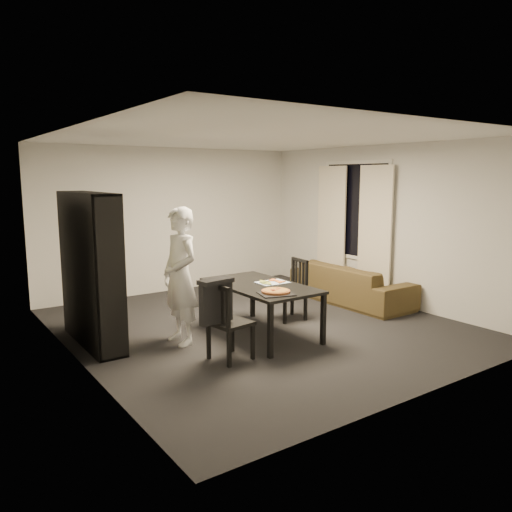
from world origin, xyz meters
TOP-DOWN VIEW (x-y plane):
  - room at (0.00, 0.00)m, footprint 5.01×5.51m
  - window_pane at (2.48, 0.60)m, footprint 0.02×1.40m
  - window_frame at (2.48, 0.60)m, footprint 0.03×1.52m
  - curtain_left at (2.40, 0.08)m, footprint 0.03×0.70m
  - curtain_right at (2.40, 1.12)m, footprint 0.03×0.70m
  - bookshelf at (-2.16, 0.60)m, footprint 0.35×1.50m
  - dining_table at (-0.23, -0.33)m, footprint 0.91×1.64m
  - chair_left at (-1.12, -0.88)m, footprint 0.48×0.48m
  - chair_right at (0.62, 0.01)m, footprint 0.46×0.46m
  - draped_jacket at (-1.24, -0.90)m, footprint 0.43×0.24m
  - person at (-1.24, -0.02)m, footprint 0.45×0.65m
  - baking_tray at (-0.40, -0.90)m, footprint 0.47×0.42m
  - pepperoni_pizza at (-0.37, -0.85)m, footprint 0.35×0.35m
  - kitchen_towel at (-0.04, -0.35)m, footprint 0.41×0.32m
  - pizza_slices at (-0.07, -0.34)m, footprint 0.44×0.40m
  - sofa at (2.03, 0.23)m, footprint 0.85×2.19m

SIDE VIEW (x-z plane):
  - sofa at x=2.03m, z-range 0.00..0.64m
  - chair_right at x=0.62m, z-range 0.06..0.96m
  - chair_left at x=-1.12m, z-range 0.06..0.97m
  - dining_table at x=-0.23m, z-range 0.28..0.97m
  - kitchen_towel at x=-0.04m, z-range 0.69..0.69m
  - baking_tray at x=-0.40m, z-range 0.69..0.70m
  - pizza_slices at x=-0.07m, z-range 0.69..0.71m
  - pepperoni_pizza at x=-0.37m, z-range 0.70..0.73m
  - draped_jacket at x=-1.24m, z-range 0.50..1.00m
  - person at x=-1.24m, z-range 0.00..1.72m
  - bookshelf at x=-2.16m, z-range 0.00..1.90m
  - curtain_left at x=2.40m, z-range 0.02..2.27m
  - curtain_right at x=2.40m, z-range 0.02..2.27m
  - room at x=0.00m, z-range 0.00..2.60m
  - window_pane at x=2.48m, z-range 0.70..2.30m
  - window_frame at x=2.48m, z-range 0.64..2.36m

